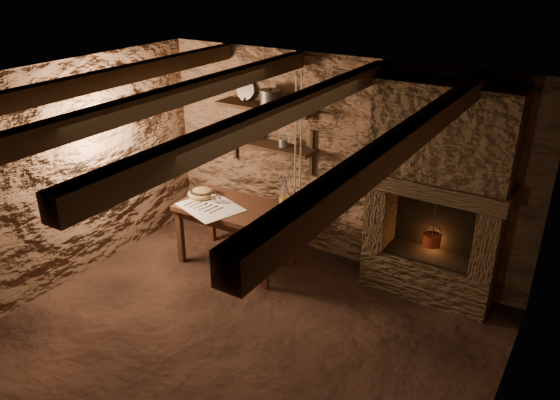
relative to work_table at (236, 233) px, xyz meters
The scene contains 25 objects.
floor 1.54m from the work_table, 54.52° to the right, with size 4.50×4.50×0.00m, color black.
back_wall 1.42m from the work_table, 42.50° to the left, with size 4.50×0.04×2.40m, color #523726.
front_wall 3.42m from the work_table, 74.96° to the right, with size 4.50×0.04×2.40m, color #523726.
left_wall 2.01m from the work_table, 138.92° to the right, with size 0.04×4.00×2.40m, color #523726.
right_wall 3.43m from the work_table, 21.24° to the right, with size 0.04×4.00×2.40m, color #523726.
ceiling 2.49m from the work_table, 54.52° to the right, with size 4.50×4.00×0.04m, color black.
beam_far_left 2.35m from the work_table, 117.80° to the right, with size 0.14×3.95×0.16m, color black.
beam_mid_left 2.29m from the work_table, 73.33° to the right, with size 0.14×3.95×0.16m, color black.
beam_mid_right 2.64m from the work_table, 41.61° to the right, with size 0.14×3.95×0.16m, color black.
beam_far_right 3.27m from the work_table, 27.12° to the right, with size 0.14×3.95×0.16m, color black.
shelf_lower 1.10m from the work_table, 88.89° to the left, with size 1.25×0.30×0.04m, color black.
shelf_upper 1.49m from the work_table, 88.89° to the left, with size 1.25×0.30×0.04m, color black.
hearth 2.34m from the work_table, 14.82° to the left, with size 1.43×0.51×2.30m.
work_table is the anchor object (origin of this frame).
linen_cloth 0.44m from the work_table, 140.82° to the right, with size 0.67×0.54×0.01m, color beige.
pewter_cutlery_row 0.46m from the work_table, 137.51° to the right, with size 0.57×0.22×0.01m, color gray, non-canonical shape.
drinking_glasses 0.44m from the work_table, 166.88° to the right, with size 0.22×0.07×0.09m, color white, non-canonical shape.
stoneware_jug 0.81m from the work_table, 14.69° to the left, with size 0.15×0.14×0.47m.
wooden_bowl 0.62m from the work_table, behind, with size 0.34×0.34×0.12m, color olive.
iron_stockpot 1.59m from the work_table, 82.89° to the left, with size 0.23×0.23×0.17m, color #322F2C.
tin_pan 1.69m from the work_table, 114.19° to the left, with size 0.24×0.24×0.03m, color #A5A6A0.
small_kettle 1.18m from the work_table, 67.88° to the left, with size 0.14×0.10×0.15m, color #A5A6A0, non-canonical shape.
rusty_tin 1.17m from the work_table, 107.15° to the left, with size 0.09×0.09×0.09m, color #561D11.
red_pot 2.21m from the work_table, 13.44° to the left, with size 0.22×0.22×0.54m.
hanging_ropes 1.68m from the work_table, ahead, with size 0.08×0.08×1.20m, color beige, non-canonical shape.
Camera 1 is at (2.56, -3.30, 3.37)m, focal length 35.00 mm.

